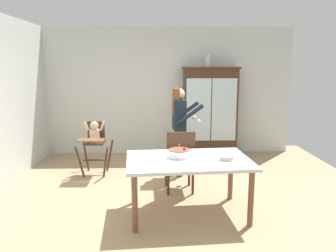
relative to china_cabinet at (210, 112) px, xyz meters
name	(u,v)px	position (x,y,z in m)	size (l,w,h in m)	color
ground_plane	(174,199)	(-0.88, -2.37, -0.94)	(6.24, 6.24, 0.00)	tan
wall_back	(168,91)	(-0.88, 0.26, 0.41)	(5.32, 0.06, 2.70)	silver
china_cabinet	(210,112)	(0.00, 0.00, 0.00)	(1.17, 0.48, 1.87)	#422819
ceramic_vase	(208,61)	(-0.06, 0.00, 1.05)	(0.13, 0.13, 0.27)	#B2B7B2
high_chair_with_toddler	(95,138)	(-2.21, -1.18, -0.29)	(0.59, 0.69, 0.95)	#422819
adult_person	(180,121)	(-0.73, -1.29, 0.03)	(0.52, 0.51, 1.53)	#3D4C6B
dining_table	(188,165)	(-0.72, -2.84, -0.29)	(1.63, 1.12, 0.74)	silver
birthday_cake	(179,153)	(-0.83, -2.77, -0.15)	(0.28, 0.28, 0.19)	white
serving_bowl	(226,158)	(-0.25, -2.90, -0.18)	(0.18, 0.18, 0.06)	#C6AD93
dining_chair_far_side	(180,157)	(-0.77, -2.12, -0.39)	(0.46, 0.46, 0.96)	#422819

